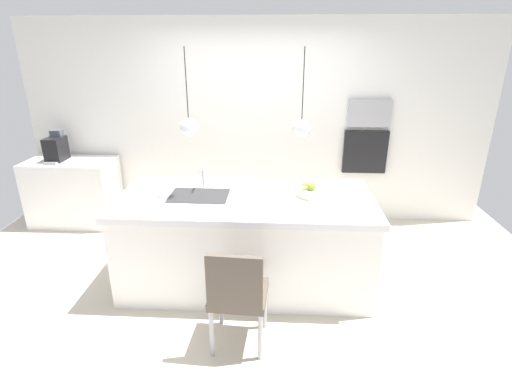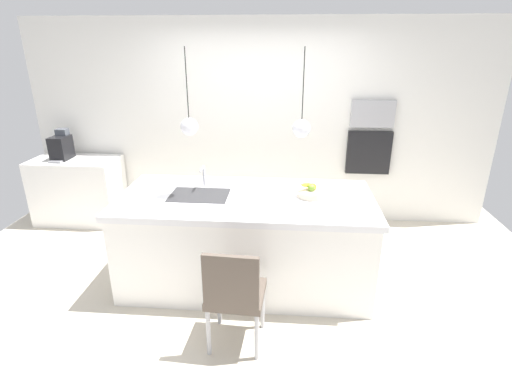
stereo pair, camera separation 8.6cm
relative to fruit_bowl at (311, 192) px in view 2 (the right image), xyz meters
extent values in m
plane|color=beige|center=(-0.62, -0.06, -0.97)|extent=(6.60, 6.60, 0.00)
cube|color=silver|center=(-0.62, 1.59, 0.33)|extent=(6.00, 0.10, 2.60)
cube|color=white|center=(-0.62, -0.06, -0.54)|extent=(2.36, 1.06, 0.87)
cube|color=white|center=(-0.62, -0.06, -0.07)|extent=(2.42, 1.12, 0.06)
cube|color=#2D2D30|center=(-1.06, -0.06, -0.05)|extent=(0.56, 0.40, 0.02)
cylinder|color=silver|center=(-1.06, 0.18, 0.07)|extent=(0.02, 0.02, 0.22)
cylinder|color=silver|center=(-1.06, 0.10, 0.17)|extent=(0.02, 0.16, 0.02)
cylinder|color=beige|center=(0.00, 0.00, -0.01)|extent=(0.26, 0.26, 0.06)
sphere|color=olive|center=(0.00, 0.00, 0.04)|extent=(0.07, 0.07, 0.07)
sphere|color=orange|center=(0.02, 0.02, 0.04)|extent=(0.07, 0.07, 0.07)
ellipsoid|color=yellow|center=(-0.04, 0.02, 0.07)|extent=(0.15, 0.17, 0.09)
cube|color=white|center=(-3.02, 1.22, -0.54)|extent=(1.10, 0.60, 0.87)
cube|color=black|center=(-3.16, 1.22, 0.05)|extent=(0.20, 0.28, 0.30)
cube|color=gray|center=(-3.16, 1.05, -0.09)|extent=(0.16, 0.08, 0.02)
cube|color=#4C515B|center=(-3.16, 1.31, 0.24)|extent=(0.14, 0.11, 0.08)
cube|color=#9E9EA3|center=(0.81, 1.52, 0.49)|extent=(0.54, 0.08, 0.34)
cube|color=black|center=(0.81, 1.52, -0.01)|extent=(0.56, 0.08, 0.56)
cube|color=brown|center=(-0.60, -0.93, -0.52)|extent=(0.46, 0.45, 0.06)
cube|color=brown|center=(-0.61, -1.12, -0.28)|extent=(0.42, 0.06, 0.42)
cylinder|color=#B2B2B7|center=(-0.40, -0.76, -0.76)|extent=(0.04, 0.04, 0.42)
cylinder|color=#B2B2B7|center=(-0.78, -0.74, -0.76)|extent=(0.04, 0.04, 0.42)
cylinder|color=#B2B2B7|center=(-0.42, -1.12, -0.76)|extent=(0.04, 0.04, 0.42)
cylinder|color=#B2B2B7|center=(-0.80, -1.10, -0.76)|extent=(0.04, 0.04, 0.42)
sphere|color=silver|center=(-1.12, -0.06, 0.62)|extent=(0.16, 0.16, 0.16)
cylinder|color=black|center=(-1.12, -0.06, 1.00)|extent=(0.01, 0.01, 0.60)
sphere|color=silver|center=(-0.12, -0.06, 0.62)|extent=(0.16, 0.16, 0.16)
cylinder|color=black|center=(-0.12, -0.06, 1.00)|extent=(0.01, 0.01, 0.60)
camera|label=1|loc=(-0.32, -3.50, 1.33)|focal=27.51mm
camera|label=2|loc=(-0.24, -3.49, 1.33)|focal=27.51mm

